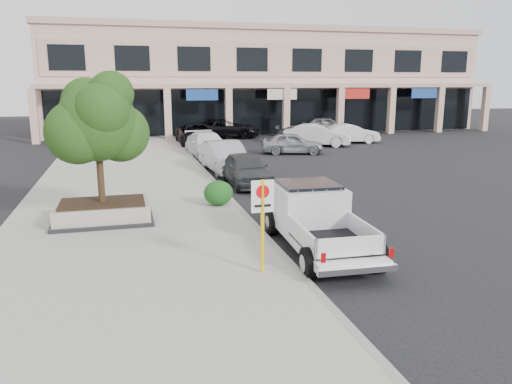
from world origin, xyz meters
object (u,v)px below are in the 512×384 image
at_px(pickup_truck, 319,221).
at_px(lot_car_c, 305,134).
at_px(no_parking_sign, 262,213).
at_px(curb_car_b, 225,157).
at_px(lot_car_a, 292,143).
at_px(curb_car_d, 197,135).
at_px(curb_car_c, 207,145).
at_px(curb_car_a, 246,169).
at_px(lot_car_e, 327,125).
at_px(planter, 103,212).
at_px(lot_car_d, 227,128).
at_px(lot_car_f, 350,134).
at_px(planter_tree, 101,122).
at_px(lot_car_b, 317,135).

relative_size(pickup_truck, lot_car_c, 1.24).
distance_m(no_parking_sign, curb_car_b, 14.57).
height_order(no_parking_sign, lot_car_a, no_parking_sign).
bearing_deg(curb_car_d, curb_car_c, -91.38).
bearing_deg(curb_car_a, curb_car_d, 89.27).
xyz_separation_m(curb_car_a, lot_car_e, (12.34, 19.80, 0.04)).
xyz_separation_m(planter, lot_car_c, (14.32, 19.55, 0.19)).
distance_m(curb_car_b, lot_car_d, 16.26).
bearing_deg(curb_car_a, curb_car_c, 90.59).
bearing_deg(lot_car_a, curb_car_d, 57.80).
distance_m(lot_car_a, lot_car_f, 7.50).
distance_m(curb_car_c, lot_car_d, 10.82).
bearing_deg(no_parking_sign, curb_car_b, 82.17).
xyz_separation_m(planter, curb_car_c, (5.87, 14.35, 0.28)).
height_order(no_parking_sign, pickup_truck, no_parking_sign).
bearing_deg(curb_car_c, curb_car_b, -94.74).
xyz_separation_m(planter_tree, pickup_truck, (5.83, -4.34, -2.52)).
distance_m(pickup_truck, lot_car_b, 23.32).
bearing_deg(curb_car_a, curb_car_b, 93.25).
xyz_separation_m(curb_car_a, lot_car_c, (8.17, 14.31, -0.08)).
height_order(curb_car_a, lot_car_d, lot_car_d).
bearing_deg(curb_car_a, lot_car_b, 54.61).
relative_size(no_parking_sign, lot_car_d, 0.41).
relative_size(planter, lot_car_b, 0.66).
relative_size(planter, lot_car_a, 0.78).
distance_m(no_parking_sign, lot_car_c, 27.33).
bearing_deg(lot_car_f, curb_car_c, 114.87).
bearing_deg(lot_car_a, lot_car_b, -27.08).
distance_m(curb_car_b, curb_car_c, 5.63).
height_order(lot_car_b, lot_car_e, lot_car_b).
bearing_deg(lot_car_d, curb_car_c, 178.11).
distance_m(curb_car_b, lot_car_e, 20.63).
bearing_deg(lot_car_e, lot_car_d, 114.35).
relative_size(curb_car_a, lot_car_f, 0.98).
relative_size(curb_car_a, curb_car_c, 0.84).
bearing_deg(lot_car_e, curb_car_c, 152.02).
height_order(curb_car_a, lot_car_f, curb_car_a).
relative_size(curb_car_d, lot_car_e, 1.25).
xyz_separation_m(planter, planter_tree, (0.13, 0.15, 2.94)).
bearing_deg(curb_car_b, curb_car_c, 85.72).
bearing_deg(lot_car_a, pickup_truck, 178.66).
relative_size(planter, planter_tree, 0.80).
xyz_separation_m(curb_car_c, lot_car_f, (11.76, 4.19, -0.02)).
relative_size(pickup_truck, lot_car_d, 1.01).
relative_size(curb_car_d, lot_car_d, 1.03).
xyz_separation_m(lot_car_a, lot_car_b, (3.00, 3.28, 0.11)).
distance_m(curb_car_c, lot_car_c, 9.93).
relative_size(no_parking_sign, curb_car_b, 0.47).
xyz_separation_m(curb_car_c, curb_car_d, (0.17, 5.86, 0.04)).
bearing_deg(planter, curb_car_b, 55.99).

